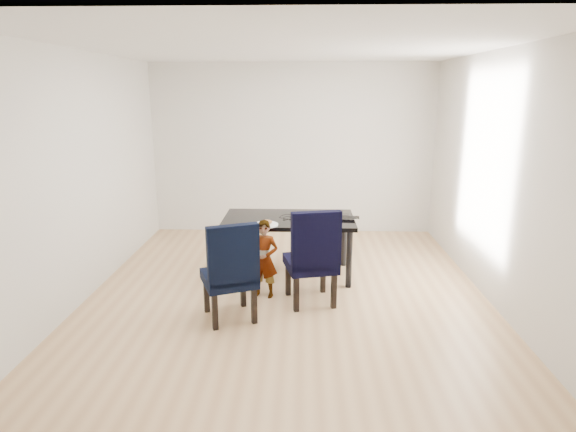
{
  "coord_description": "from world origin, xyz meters",
  "views": [
    {
      "loc": [
        0.17,
        -5.22,
        2.26
      ],
      "look_at": [
        0.0,
        0.2,
        0.85
      ],
      "focal_mm": 30.0,
      "sensor_mm": 36.0,
      "label": 1
    }
  ],
  "objects_px": {
    "chair_right": "(311,255)",
    "laptop": "(344,217)",
    "dining_table": "(289,247)",
    "chair_left": "(229,270)",
    "child": "(264,259)",
    "plate": "(266,225)"
  },
  "relations": [
    {
      "from": "child",
      "to": "plate",
      "type": "relative_size",
      "value": 3.11
    },
    {
      "from": "chair_left",
      "to": "child",
      "type": "height_order",
      "value": "chair_left"
    },
    {
      "from": "child",
      "to": "laptop",
      "type": "xyz_separation_m",
      "value": [
        0.94,
        0.65,
        0.32
      ]
    },
    {
      "from": "laptop",
      "to": "plate",
      "type": "bearing_deg",
      "value": 24.96
    },
    {
      "from": "dining_table",
      "to": "laptop",
      "type": "xyz_separation_m",
      "value": [
        0.68,
        0.0,
        0.39
      ]
    },
    {
      "from": "chair_right",
      "to": "child",
      "type": "xyz_separation_m",
      "value": [
        -0.52,
        0.13,
        -0.1
      ]
    },
    {
      "from": "dining_table",
      "to": "chair_right",
      "type": "distance_m",
      "value": 0.84
    },
    {
      "from": "plate",
      "to": "laptop",
      "type": "bearing_deg",
      "value": 20.75
    },
    {
      "from": "chair_right",
      "to": "plate",
      "type": "xyz_separation_m",
      "value": [
        -0.52,
        0.43,
        0.22
      ]
    },
    {
      "from": "chair_left",
      "to": "laptop",
      "type": "relative_size",
      "value": 2.85
    },
    {
      "from": "chair_left",
      "to": "chair_right",
      "type": "xyz_separation_m",
      "value": [
        0.83,
        0.42,
        0.02
      ]
    },
    {
      "from": "chair_left",
      "to": "plate",
      "type": "distance_m",
      "value": 0.93
    },
    {
      "from": "chair_right",
      "to": "laptop",
      "type": "bearing_deg",
      "value": 48.52
    },
    {
      "from": "laptop",
      "to": "chair_right",
      "type": "bearing_deg",
      "value": 66.08
    },
    {
      "from": "dining_table",
      "to": "child",
      "type": "relative_size",
      "value": 1.81
    },
    {
      "from": "laptop",
      "to": "dining_table",
      "type": "bearing_deg",
      "value": 4.58
    },
    {
      "from": "child",
      "to": "chair_left",
      "type": "bearing_deg",
      "value": -104.74
    },
    {
      "from": "chair_right",
      "to": "dining_table",
      "type": "bearing_deg",
      "value": 95.13
    },
    {
      "from": "dining_table",
      "to": "chair_right",
      "type": "relative_size",
      "value": 1.48
    },
    {
      "from": "plate",
      "to": "laptop",
      "type": "height_order",
      "value": "laptop"
    },
    {
      "from": "chair_left",
      "to": "child",
      "type": "xyz_separation_m",
      "value": [
        0.31,
        0.55,
        -0.08
      ]
    },
    {
      "from": "chair_left",
      "to": "laptop",
      "type": "distance_m",
      "value": 1.75
    }
  ]
}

